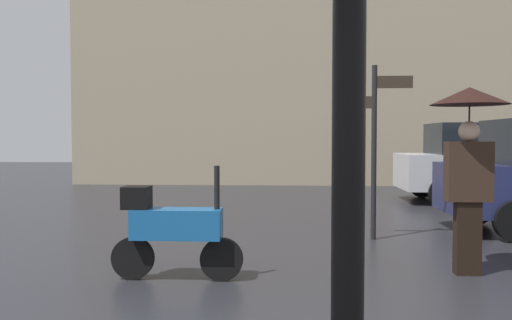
{
  "coord_description": "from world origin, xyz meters",
  "views": [
    {
      "loc": [
        -0.25,
        -2.52,
        1.54
      ],
      "look_at": [
        -0.72,
        5.4,
        1.2
      ],
      "focal_mm": 37.84,
      "sensor_mm": 36.0,
      "label": 1
    }
  ],
  "objects_px": {
    "parked_scooter": "(173,229)",
    "street_signpost": "(374,134)",
    "parked_car_right": "(488,162)",
    "pedestrian_with_umbrella": "(469,139)"
  },
  "relations": [
    {
      "from": "parked_car_right",
      "to": "street_signpost",
      "type": "relative_size",
      "value": 1.62
    },
    {
      "from": "pedestrian_with_umbrella",
      "to": "parked_car_right",
      "type": "distance_m",
      "value": 7.46
    },
    {
      "from": "street_signpost",
      "to": "parked_scooter",
      "type": "bearing_deg",
      "value": -135.71
    },
    {
      "from": "pedestrian_with_umbrella",
      "to": "parked_scooter",
      "type": "xyz_separation_m",
      "value": [
        -3.24,
        -0.43,
        -0.97
      ]
    },
    {
      "from": "parked_scooter",
      "to": "parked_car_right",
      "type": "xyz_separation_m",
      "value": [
        5.96,
        7.36,
        0.39
      ]
    },
    {
      "from": "parked_scooter",
      "to": "street_signpost",
      "type": "bearing_deg",
      "value": 32.71
    },
    {
      "from": "pedestrian_with_umbrella",
      "to": "parked_scooter",
      "type": "bearing_deg",
      "value": -15.42
    },
    {
      "from": "parked_scooter",
      "to": "street_signpost",
      "type": "relative_size",
      "value": 0.55
    },
    {
      "from": "pedestrian_with_umbrella",
      "to": "parked_scooter",
      "type": "height_order",
      "value": "pedestrian_with_umbrella"
    },
    {
      "from": "parked_scooter",
      "to": "street_signpost",
      "type": "xyz_separation_m",
      "value": [
        2.53,
        2.46,
        1.04
      ]
    }
  ]
}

